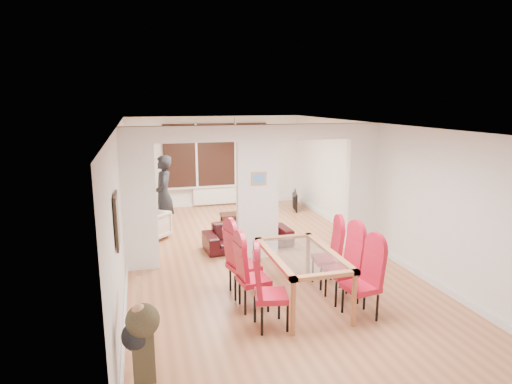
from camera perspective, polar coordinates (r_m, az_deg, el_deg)
name	(u,v)px	position (r m, az deg, el deg)	size (l,w,h in m)	color
floor	(257,257)	(8.58, 0.19, -8.63)	(5.00, 9.00, 0.01)	#B06E47
room_walls	(257,193)	(8.21, 0.20, -0.12)	(5.00, 9.00, 2.60)	silver
divider_wall	(257,193)	(8.21, 0.20, -0.12)	(5.00, 0.18, 2.60)	white
bay_window_blinds	(216,155)	(12.45, -5.35, 4.97)	(3.00, 0.08, 1.80)	black
radiator	(217,195)	(12.62, -5.21, -0.46)	(1.40, 0.08, 0.50)	white
pendant_light	(235,135)	(11.33, -2.87, 7.61)	(0.36, 0.36, 0.36)	orange
stair_newel	(141,328)	(5.17, -15.10, -17.16)	(0.40, 1.20, 1.10)	tan
wall_poster	(117,220)	(5.53, -18.08, -3.62)	(0.04, 0.52, 0.67)	gray
pillar_photo	(259,178)	(8.06, 0.39, 1.82)	(0.30, 0.03, 0.25)	#4C8CD8
dining_table	(302,278)	(6.63, 6.09, -11.32)	(0.98, 1.75, 0.82)	#AB673F
dining_chair_la	(271,290)	(5.91, 2.02, -12.91)	(0.44, 0.44, 1.09)	#B4122A
dining_chair_lb	(254,275)	(6.40, -0.32, -10.95)	(0.43, 0.43, 1.07)	#B4122A
dining_chair_lc	(244,261)	(6.83, -1.63, -9.21)	(0.45, 0.45, 1.12)	#B4122A
dining_chair_ra	(361,281)	(6.33, 13.80, -11.50)	(0.43, 0.43, 1.08)	#B4122A
dining_chair_rb	(342,266)	(6.76, 11.46, -9.70)	(0.44, 0.44, 1.11)	#B4122A
dining_chair_rc	(327,255)	(7.26, 9.43, -8.31)	(0.42, 0.42, 1.05)	#B4122A
sofa	(248,235)	(9.01, -1.08, -5.81)	(1.83, 0.71, 0.53)	black
armchair	(150,226)	(9.81, -13.91, -4.36)	(0.68, 0.70, 0.64)	beige
person	(164,195)	(10.03, -12.21, -0.41)	(0.44, 0.67, 1.83)	black
television	(293,200)	(12.20, 4.90, -1.13)	(0.11, 0.87, 0.50)	black
coffee_table	(239,217)	(10.98, -2.32, -3.39)	(0.92, 0.46, 0.21)	#321811
bottle	(245,207)	(10.98, -1.47, -2.01)	(0.07, 0.07, 0.30)	#143F19
bowl	(245,213)	(10.90, -1.45, -2.79)	(0.21, 0.21, 0.05)	#321811
shoes	(246,263)	(8.12, -1.28, -9.48)	(0.24, 0.26, 0.10)	black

